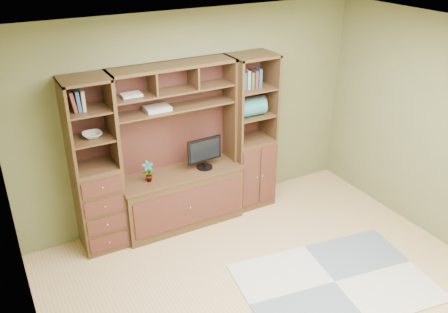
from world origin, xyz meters
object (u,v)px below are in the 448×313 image
right_tower (251,133)px  monitor (204,148)px  left_tower (95,168)px  center_hutch (179,150)px

right_tower → monitor: bearing=-174.0°
left_tower → right_tower: (2.02, 0.00, 0.00)m
monitor → left_tower: bearing=174.0°
center_hutch → left_tower: (-1.00, 0.04, 0.00)m
left_tower → monitor: size_ratio=3.74×
center_hutch → right_tower: same height
center_hutch → monitor: bearing=-6.4°
monitor → right_tower: bearing=3.3°
center_hutch → left_tower: size_ratio=1.00×
center_hutch → monitor: size_ratio=3.74×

